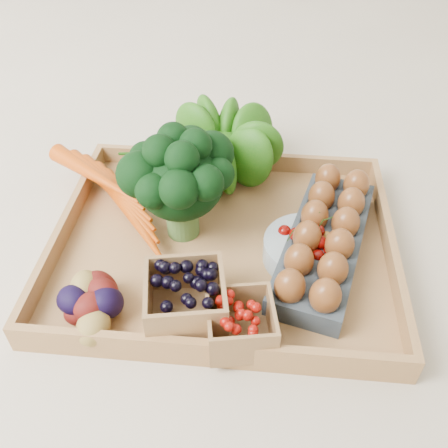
# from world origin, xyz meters

# --- Properties ---
(ground) EXTENTS (4.00, 4.00, 0.00)m
(ground) POSITION_xyz_m (0.00, 0.00, 0.00)
(ground) COLOR beige
(ground) RESTS_ON ground
(tray) EXTENTS (0.55, 0.45, 0.01)m
(tray) POSITION_xyz_m (0.00, 0.00, 0.01)
(tray) COLOR #AD7C48
(tray) RESTS_ON ground
(carrots) EXTENTS (0.23, 0.17, 0.06)m
(carrots) POSITION_xyz_m (-0.18, 0.07, 0.04)
(carrots) COLOR #C14408
(carrots) RESTS_ON tray
(lettuce) EXTENTS (0.15, 0.15, 0.15)m
(lettuce) POSITION_xyz_m (-0.02, 0.20, 0.09)
(lettuce) COLOR #10570D
(lettuce) RESTS_ON tray
(broccoli) EXTENTS (0.18, 0.18, 0.14)m
(broccoli) POSITION_xyz_m (-0.07, 0.02, 0.09)
(broccoli) COLOR black
(broccoli) RESTS_ON tray
(cherry_bowl) EXTENTS (0.14, 0.14, 0.04)m
(cherry_bowl) POSITION_xyz_m (0.14, -0.02, 0.03)
(cherry_bowl) COLOR #8C9EA5
(cherry_bowl) RESTS_ON tray
(egg_carton) EXTENTS (0.19, 0.34, 0.04)m
(egg_carton) POSITION_xyz_m (0.16, -0.01, 0.03)
(egg_carton) COLOR #363F45
(egg_carton) RESTS_ON tray
(potatoes) EXTENTS (0.13, 0.13, 0.08)m
(potatoes) POSITION_xyz_m (-0.18, -0.16, 0.05)
(potatoes) COLOR #450D0B
(potatoes) RESTS_ON tray
(punnet_blackberry) EXTENTS (0.13, 0.13, 0.08)m
(punnet_blackberry) POSITION_xyz_m (-0.04, -0.15, 0.05)
(punnet_blackberry) COLOR black
(punnet_blackberry) RESTS_ON tray
(punnet_raspberry) EXTENTS (0.11, 0.11, 0.06)m
(punnet_raspberry) POSITION_xyz_m (0.04, -0.18, 0.05)
(punnet_raspberry) COLOR maroon
(punnet_raspberry) RESTS_ON tray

